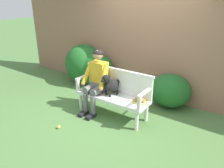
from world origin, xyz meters
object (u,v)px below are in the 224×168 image
person_seated (97,79)px  baseball_glove (140,100)px  dog_on_bench (110,85)px  tennis_racket (141,101)px  tennis_ball (59,127)px  garden_bench (112,98)px

person_seated → baseball_glove: 0.99m
person_seated → dog_on_bench: bearing=2.1°
baseball_glove → tennis_racket: bearing=87.5°
dog_on_bench → tennis_ball: 1.27m
person_seated → tennis_ball: person_seated is taller
dog_on_bench → baseball_glove: (0.63, 0.08, -0.18)m
garden_bench → baseball_glove: (0.59, 0.08, 0.11)m
garden_bench → baseball_glove: size_ratio=6.93×
dog_on_bench → person_seated: bearing=-177.9°
garden_bench → tennis_ball: (-0.52, -0.99, -0.34)m
baseball_glove → dog_on_bench: bearing=-171.1°
garden_bench → tennis_ball: 1.17m
baseball_glove → tennis_ball: 1.60m
baseball_glove → tennis_ball: baseball_glove is taller
person_seated → dog_on_bench: 0.34m
person_seated → tennis_ball: 1.20m
garden_bench → baseball_glove: baseball_glove is taller
person_seated → tennis_ball: (-0.14, -0.98, -0.68)m
garden_bench → tennis_racket: bearing=10.3°
tennis_racket → baseball_glove: bearing=-94.4°
person_seated → tennis_racket: person_seated is taller
tennis_racket → baseball_glove: 0.05m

